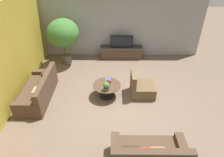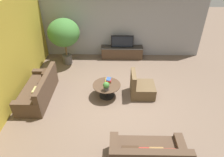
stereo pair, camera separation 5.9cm
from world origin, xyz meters
TOP-DOWN VIEW (x-y plane):
  - ground_plane at (0.00, 0.00)m, footprint 24.00×24.00m
  - back_wall_stone at (0.00, 3.26)m, footprint 7.40×0.12m
  - side_wall_left at (-3.26, 0.20)m, footprint 0.12×7.40m
  - media_console at (0.22, 2.94)m, footprint 1.85×0.50m
  - television at (0.22, 2.94)m, footprint 0.98×0.13m
  - coffee_table at (-0.34, 0.14)m, footprint 0.92×0.92m
  - couch_by_wall at (-2.57, -0.00)m, footprint 0.84×1.97m
  - couch_near_entry at (0.68, -2.38)m, footprint 1.72×0.84m
  - armchair_wicker at (0.80, 0.23)m, footprint 0.80×0.76m
  - potted_palm_tall at (-2.13, 2.39)m, footprint 1.26×1.26m
  - potted_plant_tabletop at (-0.34, -0.14)m, footprint 0.20×0.20m
  - book_stack at (-0.29, 0.36)m, footprint 0.20×0.29m
  - remote_black at (-0.32, 0.09)m, footprint 0.15×0.13m

SIDE VIEW (x-z plane):
  - ground_plane at x=0.00m, z-range 0.00..0.00m
  - media_console at x=0.22m, z-range 0.01..0.52m
  - armchair_wicker at x=0.80m, z-range -0.16..0.70m
  - couch_by_wall at x=-2.57m, z-range -0.13..0.71m
  - couch_near_entry at x=0.68m, z-range -0.13..0.71m
  - coffee_table at x=-0.34m, z-range 0.09..0.54m
  - remote_black at x=-0.32m, z-range 0.46..0.48m
  - book_stack at x=-0.29m, z-range 0.45..0.55m
  - potted_plant_tabletop at x=-0.34m, z-range 0.46..0.76m
  - television at x=0.22m, z-range 0.51..1.03m
  - potted_palm_tall at x=-2.13m, z-range 0.37..2.29m
  - back_wall_stone at x=0.00m, z-range 0.00..3.00m
  - side_wall_left at x=-3.26m, z-range 0.00..3.00m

